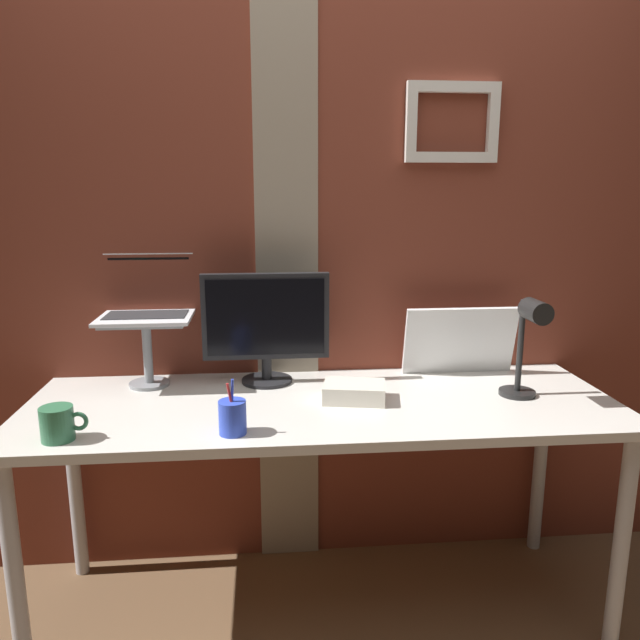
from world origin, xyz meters
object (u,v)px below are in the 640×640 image
desk_lamp (528,338)px  laptop (148,300)px  monitor (266,322)px  pen_cup (232,417)px  coffee_mug (58,424)px  whiteboard_panel (460,341)px

desk_lamp → laptop: bearing=164.7°
monitor → desk_lamp: 0.88m
pen_cup → coffee_mug: pen_cup is taller
laptop → desk_lamp: (1.25, -0.34, -0.08)m
monitor → coffee_mug: bearing=-141.4°
monitor → desk_lamp: monitor is taller
monitor → coffee_mug: (-0.58, -0.46, -0.17)m
laptop → pen_cup: size_ratio=1.93×
pen_cup → whiteboard_panel: bearing=31.0°
whiteboard_panel → desk_lamp: bearing=-68.2°
monitor → laptop: size_ratio=1.41×
monitor → whiteboard_panel: bearing=2.4°
whiteboard_panel → coffee_mug: whiteboard_panel is taller
coffee_mug → laptop: bearing=72.9°
monitor → desk_lamp: bearing=-18.1°
laptop → desk_lamp: size_ratio=0.92×
monitor → laptop: laptop is taller
pen_cup → coffee_mug: bearing=180.0°
monitor → laptop: (-0.41, 0.07, 0.07)m
desk_lamp → monitor: bearing=161.9°
monitor → pen_cup: monitor is taller
desk_lamp → coffee_mug: desk_lamp is taller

